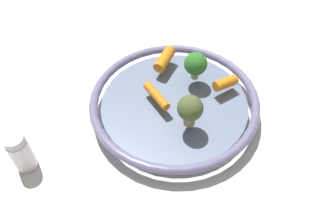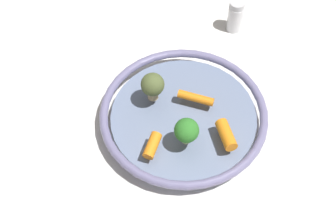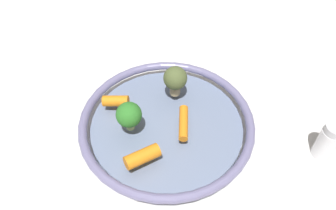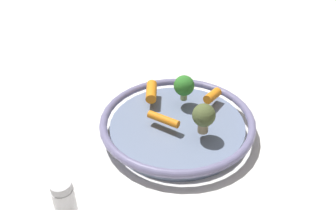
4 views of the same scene
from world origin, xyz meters
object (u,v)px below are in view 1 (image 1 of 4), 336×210
(broccoli_floret_large, at_px, (196,64))
(broccoli_floret_mid, at_px, (190,109))
(salt_shaker, at_px, (21,153))
(baby_carrot_near_rim, at_px, (225,83))
(baby_carrot_back, at_px, (165,59))
(serving_bowl, at_px, (174,104))
(baby_carrot_left, at_px, (157,96))

(broccoli_floret_large, height_order, broccoli_floret_mid, broccoli_floret_mid)
(broccoli_floret_large, relative_size, salt_shaker, 0.73)
(baby_carrot_near_rim, bearing_deg, baby_carrot_back, 19.57)
(serving_bowl, bearing_deg, baby_carrot_near_rim, -114.77)
(serving_bowl, relative_size, broccoli_floret_mid, 5.18)
(broccoli_floret_large, height_order, salt_shaker, broccoli_floret_large)
(serving_bowl, xyz_separation_m, baby_carrot_back, (0.08, -0.04, 0.03))
(serving_bowl, height_order, salt_shaker, salt_shaker)
(baby_carrot_back, distance_m, salt_shaker, 0.30)
(serving_bowl, relative_size, broccoli_floret_large, 5.55)
(broccoli_floret_mid, relative_size, salt_shaker, 0.79)
(baby_carrot_left, relative_size, baby_carrot_near_rim, 1.46)
(salt_shaker, bearing_deg, broccoli_floret_mid, -118.07)
(broccoli_floret_large, bearing_deg, baby_carrot_back, 15.16)
(baby_carrot_back, bearing_deg, baby_carrot_near_rim, -160.43)
(serving_bowl, height_order, baby_carrot_near_rim, baby_carrot_near_rim)
(broccoli_floret_mid, height_order, salt_shaker, broccoli_floret_mid)
(baby_carrot_left, height_order, broccoli_floret_mid, broccoli_floret_mid)
(serving_bowl, relative_size, salt_shaker, 4.07)
(broccoli_floret_large, relative_size, broccoli_floret_mid, 0.93)
(serving_bowl, relative_size, baby_carrot_back, 5.49)
(serving_bowl, height_order, baby_carrot_left, baby_carrot_left)
(baby_carrot_back, height_order, baby_carrot_near_rim, baby_carrot_back)
(baby_carrot_left, distance_m, broccoli_floret_large, 0.09)
(broccoli_floret_mid, bearing_deg, baby_carrot_near_rim, -79.33)
(baby_carrot_near_rim, relative_size, salt_shaker, 0.61)
(broccoli_floret_large, bearing_deg, broccoli_floret_mid, 132.06)
(baby_carrot_left, distance_m, broccoli_floret_mid, 0.08)
(baby_carrot_left, xyz_separation_m, broccoli_floret_large, (-0.00, -0.09, 0.02))
(broccoli_floret_large, distance_m, broccoli_floret_mid, 0.11)
(serving_bowl, xyz_separation_m, baby_carrot_near_rim, (-0.04, -0.08, 0.03))
(baby_carrot_back, bearing_deg, broccoli_floret_large, -164.84)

